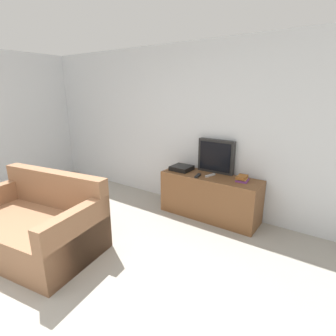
{
  "coord_description": "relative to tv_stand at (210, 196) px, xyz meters",
  "views": [
    {
      "loc": [
        2.37,
        -0.68,
        1.88
      ],
      "look_at": [
        0.35,
        2.21,
        0.84
      ],
      "focal_mm": 28.0,
      "sensor_mm": 36.0,
      "label": 1
    }
  ],
  "objects": [
    {
      "name": "remote_secondary",
      "position": [
        -0.15,
        -0.13,
        0.34
      ],
      "size": [
        0.09,
        0.19,
        0.02
      ],
      "rotation": [
        0.0,
        0.0,
        0.21
      ],
      "color": "black",
      "rests_on": "tv_stand"
    },
    {
      "name": "remote_on_stand",
      "position": [
        -0.0,
        -0.01,
        0.34
      ],
      "size": [
        0.09,
        0.19,
        0.02
      ],
      "rotation": [
        0.0,
        0.0,
        -0.29
      ],
      "color": "#B7B7B7",
      "rests_on": "tv_stand"
    },
    {
      "name": "wall_back",
      "position": [
        -0.77,
        0.3,
        0.97
      ],
      "size": [
        9.0,
        0.06,
        2.6
      ],
      "color": "silver",
      "rests_on": "ground_plane"
    },
    {
      "name": "book_stack",
      "position": [
        0.46,
        0.05,
        0.36
      ],
      "size": [
        0.18,
        0.21,
        0.07
      ],
      "color": "#7A3884",
      "rests_on": "tv_stand"
    },
    {
      "name": "set_top_box",
      "position": [
        -0.52,
        0.01,
        0.36
      ],
      "size": [
        0.31,
        0.3,
        0.07
      ],
      "color": "black",
      "rests_on": "tv_stand"
    },
    {
      "name": "television",
      "position": [
        -0.02,
        0.2,
        0.59
      ],
      "size": [
        0.58,
        0.09,
        0.52
      ],
      "color": "black",
      "rests_on": "tv_stand"
    },
    {
      "name": "couch",
      "position": [
        -1.36,
        -2.0,
        -0.03
      ],
      "size": [
        1.75,
        1.23,
        0.9
      ],
      "rotation": [
        0.0,
        0.0,
        0.16
      ],
      "color": "#8C6042",
      "rests_on": "ground_plane"
    },
    {
      "name": "tv_stand",
      "position": [
        0.0,
        0.0,
        0.0
      ],
      "size": [
        1.5,
        0.5,
        0.66
      ],
      "color": "brown",
      "rests_on": "ground_plane"
    }
  ]
}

